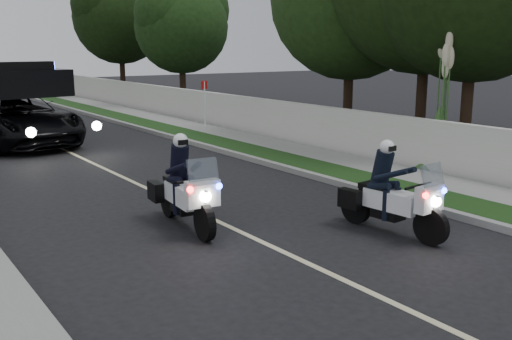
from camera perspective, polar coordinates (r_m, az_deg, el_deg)
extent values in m
plane|color=black|center=(8.90, 9.13, -10.87)|extent=(120.00, 120.00, 0.00)
cube|color=gray|center=(18.96, -2.94, 1.79)|extent=(0.20, 60.00, 0.15)
cube|color=#193814|center=(19.34, -1.18, 2.01)|extent=(1.20, 60.00, 0.16)
cube|color=gray|center=(20.08, 1.91, 2.38)|extent=(1.40, 60.00, 0.16)
cube|color=beige|center=(20.58, 4.16, 4.49)|extent=(0.22, 60.00, 1.50)
cube|color=#BFB78C|center=(17.20, -14.59, 0.12)|extent=(0.12, 50.00, 0.01)
imported|color=black|center=(22.52, -22.38, 2.33)|extent=(3.86, 6.83, 3.15)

